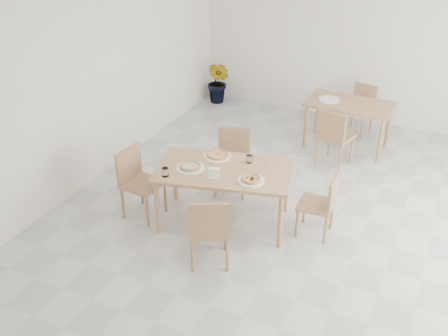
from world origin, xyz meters
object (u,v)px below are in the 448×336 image
at_px(tumbler_b, 165,172).
at_px(main_table, 224,175).
at_px(pizza_margherita, 217,154).
at_px(napkin_holder, 214,174).
at_px(potted_plant, 218,82).
at_px(pizza_mushroom, 190,166).
at_px(plate_mushroom, 190,168).
at_px(pizza_pepperoni, 251,179).
at_px(plate_margherita, 218,156).
at_px(plate_pepperoni, 251,181).
at_px(plate_empty, 329,100).
at_px(chair_back_n, 361,105).
at_px(chair_west, 137,178).
at_px(tumbler_a, 249,159).
at_px(chair_east, 323,201).
at_px(chair_south, 209,227).
at_px(second_table, 349,109).
at_px(chair_back_s, 334,134).
at_px(chair_north, 233,156).

bearing_deg(tumbler_b, main_table, 39.45).
bearing_deg(pizza_margherita, napkin_holder, -68.40).
bearing_deg(potted_plant, pizza_mushroom, -68.95).
relative_size(plate_mushroom, pizza_pepperoni, 1.32).
distance_m(plate_margherita, plate_pepperoni, 0.71).
distance_m(plate_margherita, pizza_mushroom, 0.44).
bearing_deg(plate_margherita, plate_empty, 73.09).
distance_m(pizza_margherita, pizza_pepperoni, 0.71).
height_order(plate_empty, potted_plant, potted_plant).
bearing_deg(pizza_mushroom, plate_mushroom, 26.57).
distance_m(plate_mushroom, plate_empty, 2.97).
height_order(plate_pepperoni, chair_back_n, chair_back_n).
xyz_separation_m(chair_west, plate_pepperoni, (1.45, 0.16, 0.24)).
distance_m(plate_margherita, pizza_pepperoni, 0.71).
bearing_deg(pizza_mushroom, chair_back_n, 70.29).
xyz_separation_m(plate_margherita, chair_back_n, (1.11, 3.14, -0.29)).
bearing_deg(plate_margherita, napkin_holder, -68.40).
xyz_separation_m(plate_mushroom, tumbler_a, (0.57, 0.44, 0.04)).
height_order(chair_east, plate_pepperoni, chair_east).
relative_size(pizza_mushroom, chair_back_n, 0.40).
relative_size(main_table, plate_empty, 5.53).
bearing_deg(potted_plant, chair_east, -48.03).
relative_size(pizza_mushroom, plate_empty, 1.02).
relative_size(chair_south, second_table, 0.67).
height_order(plate_pepperoni, second_table, plate_pepperoni).
bearing_deg(chair_west, plate_mushroom, -75.84).
bearing_deg(chair_west, chair_south, -108.89).
xyz_separation_m(pizza_pepperoni, chair_back_s, (0.42, 2.12, -0.27)).
distance_m(chair_south, tumbler_a, 1.14).
distance_m(plate_mushroom, chair_back_s, 2.47).
relative_size(plate_pepperoni, tumbler_a, 3.23).
bearing_deg(napkin_holder, chair_north, 82.56).
bearing_deg(napkin_holder, plate_margherita, 91.54).
bearing_deg(tumbler_b, plate_empty, 70.99).
relative_size(chair_north, pizza_pepperoni, 3.39).
distance_m(tumbler_a, chair_back_s, 1.84).
height_order(plate_pepperoni, plate_empty, same).
height_order(chair_south, potted_plant, chair_south).
height_order(tumbler_b, potted_plant, tumbler_b).
distance_m(chair_south, plate_empty, 3.51).
distance_m(chair_south, plate_mushroom, 0.92).
bearing_deg(chair_east, chair_west, -78.87).
relative_size(plate_mushroom, napkin_holder, 2.31).
xyz_separation_m(second_table, plate_empty, (-0.32, -0.02, 0.11)).
height_order(plate_margherita, chair_back_s, chair_back_s).
relative_size(main_table, pizza_pepperoni, 6.89).
height_order(pizza_margherita, second_table, pizza_margherita).
bearing_deg(plate_mushroom, chair_south, -48.70).
bearing_deg(pizza_pepperoni, potted_plant, 120.90).
bearing_deg(pizza_pepperoni, plate_margherita, 148.42).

